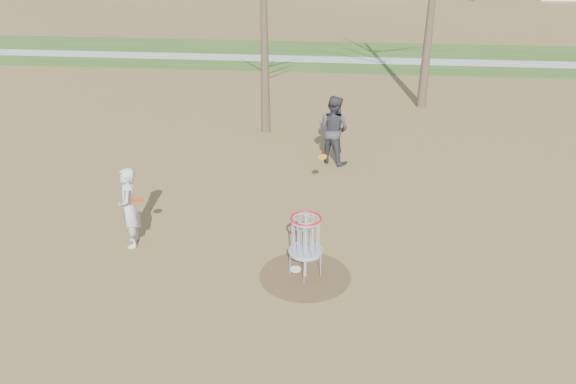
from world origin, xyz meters
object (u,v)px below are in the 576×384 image
object	(u,v)px
player_throwing	(333,130)
disc_golf_basket	(306,236)
disc_grounded	(296,269)
player_standing	(129,208)

from	to	relation	value
player_throwing	disc_golf_basket	world-z (taller)	player_throwing
disc_grounded	disc_golf_basket	distance (m)	0.94
player_standing	disc_grounded	distance (m)	3.73
disc_golf_basket	player_throwing	bearing A→B (deg)	86.97
player_standing	disc_golf_basket	distance (m)	3.87
disc_golf_basket	disc_grounded	bearing A→B (deg)	137.17
player_throwing	disc_golf_basket	distance (m)	6.01
player_throwing	player_standing	bearing A→B (deg)	80.16
player_throwing	disc_golf_basket	bearing A→B (deg)	115.53
player_standing	disc_grounded	world-z (taller)	player_standing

